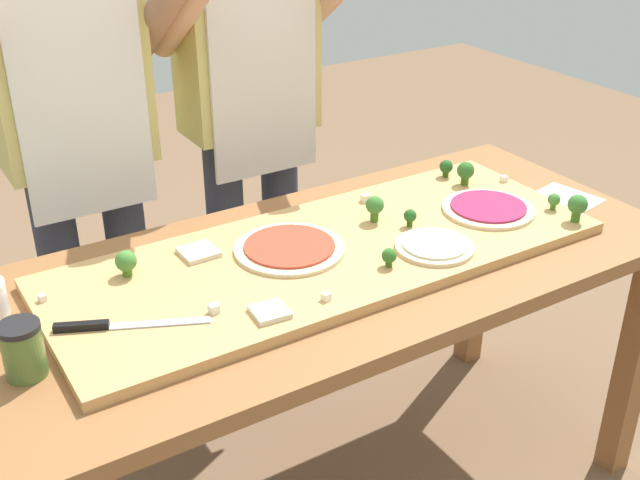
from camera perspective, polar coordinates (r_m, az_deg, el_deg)
prep_table at (r=1.94m, az=0.19°, el=-4.27°), size 1.79×0.78×0.80m
cutting_board at (r=1.90m, az=0.62°, el=-1.01°), size 1.35×0.51×0.03m
chefs_knife at (r=1.66m, az=-14.97°, el=-5.99°), size 0.29×0.15×0.02m
pizza_whole_beet_magenta at (r=2.13m, az=12.09°, el=2.26°), size 0.24×0.24×0.02m
pizza_whole_tomato_red at (r=1.88m, az=-2.23°, el=-0.58°), size 0.27×0.27×0.02m
pizza_whole_cheese_artichoke at (r=1.91m, az=8.30°, el=-0.43°), size 0.19×0.19×0.02m
pizza_slice_near_right at (r=1.65m, az=-3.66°, el=-5.22°), size 0.08×0.08×0.01m
pizza_slice_center at (r=1.89m, az=-8.79°, el=-0.87°), size 0.09×0.09×0.01m
broccoli_floret_center_right at (r=1.81m, az=5.03°, el=-1.18°), size 0.04×0.04×0.05m
broccoli_floret_front_right at (r=2.11m, az=18.16°, el=2.39°), size 0.05×0.05×0.07m
broccoli_floret_back_right at (r=1.82m, az=-13.88°, el=-1.54°), size 0.05×0.05×0.06m
broccoli_floret_back_left at (r=2.31m, az=9.12°, el=5.23°), size 0.04×0.04×0.05m
broccoli_floret_front_mid at (r=2.27m, az=10.50°, el=4.91°), size 0.05×0.05×0.07m
broccoli_floret_front_left at (r=2.17m, az=16.59°, el=2.79°), size 0.03×0.03×0.05m
broccoli_floret_back_mid at (r=2.00m, az=6.47°, el=1.76°), size 0.03×0.03×0.05m
broccoli_floret_center_left at (r=2.02m, az=3.99°, el=2.46°), size 0.05×0.05×0.07m
cheese_crumble_a at (r=1.79m, az=-19.48°, el=-3.98°), size 0.02×0.02×0.02m
cheese_crumble_b at (r=2.14m, az=3.30°, el=3.05°), size 0.02×0.02×0.02m
cheese_crumble_c at (r=1.69m, az=0.45°, el=-4.12°), size 0.02×0.02×0.02m
cheese_crumble_d at (r=2.32m, az=13.19°, el=4.34°), size 0.02×0.02×0.02m
cheese_crumble_e at (r=1.66m, az=-7.70°, el=-4.95°), size 0.02×0.02×0.02m
sauce_jar at (r=1.59m, az=-20.73°, el=-7.46°), size 0.08×0.08×0.11m
recipe_note at (r=2.33m, az=17.47°, el=2.95°), size 0.16×0.19×0.00m
cook_left at (r=2.25m, az=-17.22°, el=7.65°), size 0.54×0.39×1.67m
cook_right at (r=2.43m, az=-5.11°, el=10.18°), size 0.54×0.39×1.67m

